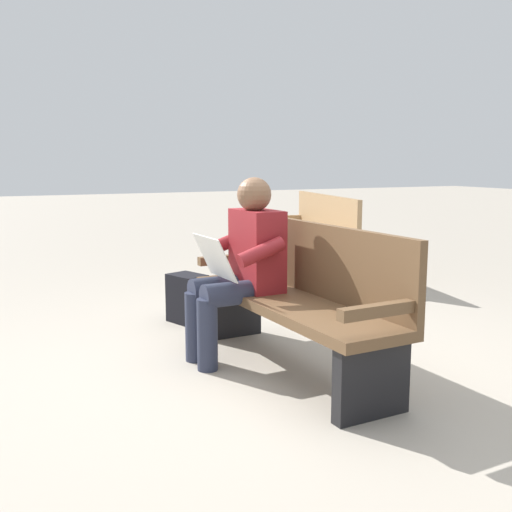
{
  "coord_description": "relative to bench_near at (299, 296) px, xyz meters",
  "views": [
    {
      "loc": [
        -3.15,
        1.68,
        1.29
      ],
      "look_at": [
        0.16,
        0.15,
        0.7
      ],
      "focal_mm": 41.99,
      "sensor_mm": 36.0,
      "label": 1
    }
  ],
  "objects": [
    {
      "name": "ground_plane",
      "position": [
        -0.0,
        0.07,
        -0.46
      ],
      "size": [
        40.0,
        40.0,
        0.0
      ],
      "primitive_type": "plane",
      "color": "#A89E8E"
    },
    {
      "name": "bench_near",
      "position": [
        0.0,
        0.0,
        0.0
      ],
      "size": [
        1.82,
        0.58,
        0.9
      ],
      "rotation": [
        0.0,
        0.0,
        0.06
      ],
      "color": "brown",
      "rests_on": "ground"
    },
    {
      "name": "person_seated",
      "position": [
        0.31,
        0.25,
        0.17
      ],
      "size": [
        0.59,
        0.59,
        1.18
      ],
      "rotation": [
        0.0,
        0.0,
        0.06
      ],
      "color": "maroon",
      "rests_on": "ground"
    },
    {
      "name": "backpack",
      "position": [
        1.31,
        0.29,
        -0.27
      ],
      "size": [
        0.35,
        0.32,
        0.39
      ],
      "rotation": [
        0.0,
        0.0,
        3.5
      ],
      "color": "black",
      "rests_on": "ground"
    },
    {
      "name": "bench_far",
      "position": [
        2.63,
        -1.64,
        0.0
      ],
      "size": [
        1.86,
        0.8,
        0.9
      ],
      "rotation": [
        0.0,
        0.0,
        -0.18
      ],
      "color": "#9E7A51",
      "rests_on": "ground"
    }
  ]
}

